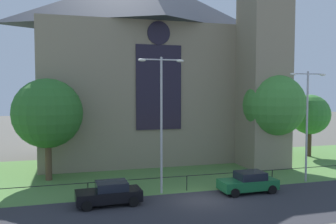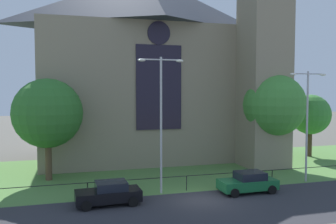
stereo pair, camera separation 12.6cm
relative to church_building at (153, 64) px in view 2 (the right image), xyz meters
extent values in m
plane|color=#56544C|center=(-0.55, -6.12, -10.27)|extent=(160.00, 160.00, 0.00)
cube|color=#2D2D33|center=(-0.55, -18.12, -10.27)|extent=(120.00, 8.00, 0.01)
cube|color=#517F3D|center=(-0.55, -8.12, -10.27)|extent=(120.00, 20.00, 0.01)
cube|color=gray|center=(-0.77, 0.63, -3.27)|extent=(22.00, 12.00, 14.00)
pyramid|color=#383D47|center=(-0.77, 0.63, 6.73)|extent=(22.00, 12.00, 6.00)
cube|color=black|center=(-0.77, -5.42, -2.57)|extent=(4.40, 0.16, 8.00)
cylinder|color=black|center=(-0.77, -5.42, 2.53)|extent=(2.20, 0.15, 2.20)
cube|color=gray|center=(9.23, -7.37, -1.27)|extent=(4.00, 4.00, 18.00)
cylinder|color=black|center=(-0.77, -13.62, -9.17)|extent=(28.74, 0.05, 0.05)
cylinder|color=black|center=(-7.96, -13.62, -9.72)|extent=(0.06, 0.07, 1.10)
cylinder|color=black|center=(-0.77, -13.62, -9.72)|extent=(0.06, 0.07, 1.10)
cylinder|color=black|center=(6.41, -13.62, -9.72)|extent=(0.06, 0.07, 1.10)
cylinder|color=#4C3823|center=(17.04, -4.20, -8.74)|extent=(0.49, 0.49, 3.06)
sphere|color=#387F33|center=(17.04, -4.20, -5.54)|extent=(4.44, 4.44, 4.44)
cylinder|color=#4C3823|center=(9.75, -8.48, -8.37)|extent=(0.58, 0.58, 3.81)
sphere|color=#428C38|center=(9.75, -8.48, -4.24)|extent=(5.91, 5.91, 5.91)
cylinder|color=brown|center=(-10.74, -7.47, -8.56)|extent=(0.54, 0.54, 3.42)
sphere|color=#2D6B28|center=(-10.74, -7.47, -4.71)|extent=(5.72, 5.72, 5.72)
cylinder|color=#B2B2B7|center=(-2.75, -13.72, -5.37)|extent=(0.16, 0.16, 9.80)
cylinder|color=#B2B2B7|center=(-3.45, -13.72, -0.67)|extent=(1.40, 0.10, 0.10)
cylinder|color=#B2B2B7|center=(-2.05, -13.72, -0.67)|extent=(1.40, 0.10, 0.10)
ellipsoid|color=white|center=(-4.15, -13.72, -0.72)|extent=(0.57, 0.26, 0.20)
ellipsoid|color=white|center=(-1.35, -13.72, -0.72)|extent=(0.57, 0.26, 0.20)
cylinder|color=#B2B2B7|center=(9.47, -13.72, -5.79)|extent=(0.16, 0.16, 8.96)
cylinder|color=#B2B2B7|center=(8.77, -13.72, -1.51)|extent=(1.40, 0.10, 0.10)
cylinder|color=#B2B2B7|center=(10.17, -13.72, -1.51)|extent=(1.40, 0.10, 0.10)
ellipsoid|color=white|center=(8.07, -13.72, -1.56)|extent=(0.57, 0.26, 0.20)
ellipsoid|color=white|center=(10.87, -13.72, -1.56)|extent=(0.57, 0.26, 0.20)
cube|color=black|center=(-6.75, -15.34, -9.66)|extent=(4.25, 1.93, 0.70)
cube|color=black|center=(-6.55, -15.34, -9.04)|extent=(2.05, 1.66, 0.55)
cylinder|color=black|center=(-8.19, -16.29, -9.95)|extent=(0.65, 0.24, 0.64)
cylinder|color=black|center=(-8.25, -14.49, -9.95)|extent=(0.65, 0.24, 0.64)
cylinder|color=black|center=(-5.25, -16.20, -9.95)|extent=(0.65, 0.24, 0.64)
cylinder|color=black|center=(-5.31, -14.40, -9.95)|extent=(0.65, 0.24, 0.64)
cube|color=#196033|center=(3.35, -15.28, -9.66)|extent=(4.21, 1.83, 0.70)
cube|color=black|center=(3.55, -15.28, -9.04)|extent=(2.01, 1.62, 0.55)
cylinder|color=black|center=(1.88, -16.19, -9.95)|extent=(0.64, 0.23, 0.64)
cylinder|color=black|center=(1.87, -14.39, -9.95)|extent=(0.64, 0.23, 0.64)
cylinder|color=black|center=(4.82, -16.17, -9.95)|extent=(0.64, 0.23, 0.64)
cylinder|color=black|center=(4.81, -14.37, -9.95)|extent=(0.64, 0.23, 0.64)
camera|label=1|loc=(-9.47, -38.73, -2.80)|focal=38.83mm
camera|label=2|loc=(-9.35, -38.76, -2.80)|focal=38.83mm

